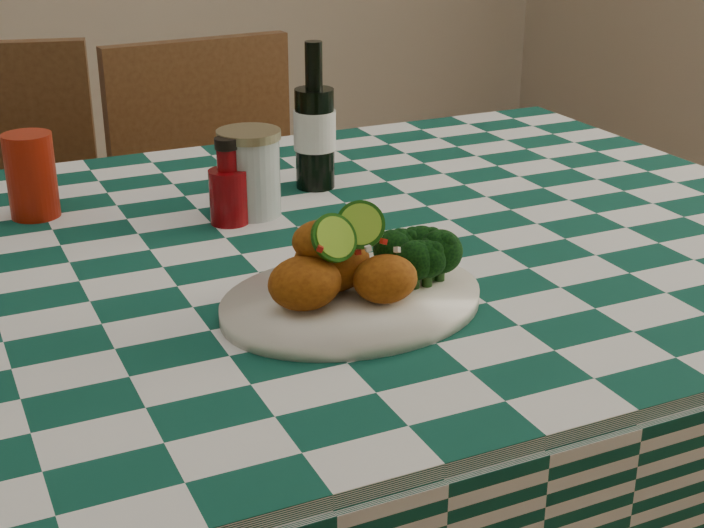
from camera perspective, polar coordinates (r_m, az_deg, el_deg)
name	(u,v)px	position (r m, az deg, el deg)	size (l,w,h in m)	color
dining_table	(253,508)	(1.45, -5.77, -13.96)	(1.66, 1.06, 0.79)	#0D4336
plate	(352,302)	(1.10, 0.00, -2.22)	(0.30, 0.24, 0.02)	white
fried_chicken_pile	(348,255)	(1.07, -0.23, 0.54)	(0.15, 0.11, 0.10)	#994E0E
broccoli_side	(417,254)	(1.13, 3.83, 0.58)	(0.08, 0.08, 0.06)	black
red_tumbler	(31,176)	(1.44, -18.16, 4.91)	(0.07, 0.07, 0.12)	#951808
ketchup_bottle	(228,181)	(1.36, -7.23, 4.81)	(0.05, 0.05, 0.12)	#720509
mason_jar	(250,173)	(1.39, -5.95, 5.30)	(0.09, 0.09, 0.12)	#B2BCBA
beer_bottle	(314,116)	(1.49, -2.20, 8.59)	(0.06, 0.06, 0.22)	black
wooden_chair_right	(240,267)	(2.10, -6.52, -0.16)	(0.41, 0.43, 0.90)	#472814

